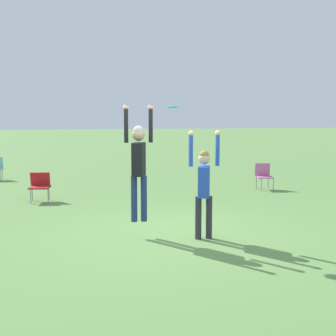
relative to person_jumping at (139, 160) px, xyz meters
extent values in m
plane|color=#608C47|center=(0.62, -0.01, -1.49)|extent=(120.00, 120.00, 0.00)
cylinder|color=navy|center=(-0.09, 0.00, -0.75)|extent=(0.12, 0.12, 0.88)
cylinder|color=navy|center=(0.09, 0.00, -0.75)|extent=(0.12, 0.12, 0.88)
cube|color=black|center=(0.00, 0.00, 0.01)|extent=(0.32, 0.46, 0.63)
sphere|color=tan|center=(0.00, 0.00, 0.47)|extent=(0.24, 0.24, 0.24)
sphere|color=#B7B2AD|center=(0.00, 0.00, 0.54)|extent=(0.20, 0.20, 0.20)
cylinder|color=black|center=(-0.23, 0.00, 0.65)|extent=(0.08, 0.08, 0.66)
sphere|color=tan|center=(-0.23, 0.00, 0.98)|extent=(0.10, 0.10, 0.10)
cylinder|color=black|center=(0.23, 0.00, 0.65)|extent=(0.08, 0.08, 0.66)
sphere|color=tan|center=(0.23, 0.00, 0.98)|extent=(0.10, 0.10, 0.10)
cylinder|color=#2D2D38|center=(1.07, -0.39, -1.08)|extent=(0.12, 0.12, 0.81)
cylinder|color=#2D2D38|center=(1.27, -0.39, -1.08)|extent=(0.12, 0.12, 0.81)
cube|color=blue|center=(1.17, -0.39, -0.39)|extent=(0.34, 0.50, 0.57)
sphere|color=beige|center=(1.17, -0.39, 0.03)|extent=(0.22, 0.22, 0.22)
sphere|color=olive|center=(1.17, -0.39, 0.09)|extent=(0.19, 0.19, 0.19)
cylinder|color=blue|center=(0.91, -0.39, 0.20)|extent=(0.08, 0.08, 0.61)
sphere|color=beige|center=(0.91, -0.39, 0.50)|extent=(0.10, 0.10, 0.10)
cylinder|color=blue|center=(1.42, -0.39, 0.20)|extent=(0.08, 0.08, 0.61)
sphere|color=beige|center=(1.42, -0.39, 0.50)|extent=(0.10, 0.10, 0.10)
cylinder|color=#2D9EDB|center=(0.59, -0.33, 0.98)|extent=(0.23, 0.23, 0.04)
cylinder|color=gray|center=(-3.75, 8.28, -1.30)|extent=(0.02, 0.02, 0.38)
cylinder|color=gray|center=(-3.75, 8.70, -1.30)|extent=(0.02, 0.02, 0.38)
cylinder|color=gray|center=(-2.34, 3.80, -1.28)|extent=(0.02, 0.02, 0.41)
cylinder|color=gray|center=(-1.90, 3.80, -1.28)|extent=(0.02, 0.02, 0.41)
cylinder|color=gray|center=(-2.34, 4.25, -1.28)|extent=(0.02, 0.02, 0.41)
cylinder|color=gray|center=(-1.90, 4.25, -1.28)|extent=(0.02, 0.02, 0.41)
cube|color=#B21E23|center=(-2.12, 4.03, -1.10)|extent=(0.58, 0.58, 0.04)
cube|color=#B21E23|center=(-2.12, 4.27, -0.90)|extent=(0.53, 0.16, 0.36)
cylinder|color=gray|center=(4.36, 4.52, -1.28)|extent=(0.02, 0.02, 0.41)
cylinder|color=gray|center=(4.76, 4.52, -1.28)|extent=(0.02, 0.02, 0.41)
cylinder|color=gray|center=(4.36, 4.92, -1.28)|extent=(0.02, 0.02, 0.41)
cylinder|color=gray|center=(4.76, 4.92, -1.28)|extent=(0.02, 0.02, 0.41)
cube|color=#C666A3|center=(4.56, 4.72, -1.10)|extent=(0.56, 0.56, 0.04)
cube|color=#C666A3|center=(4.56, 4.93, -0.88)|extent=(0.47, 0.22, 0.40)
camera|label=1|loc=(-1.17, -8.71, 0.88)|focal=50.00mm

